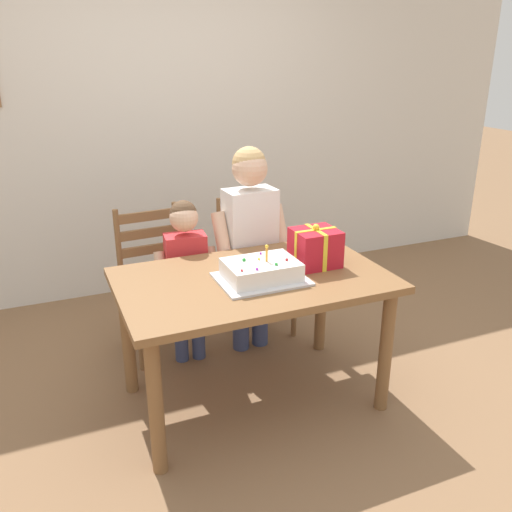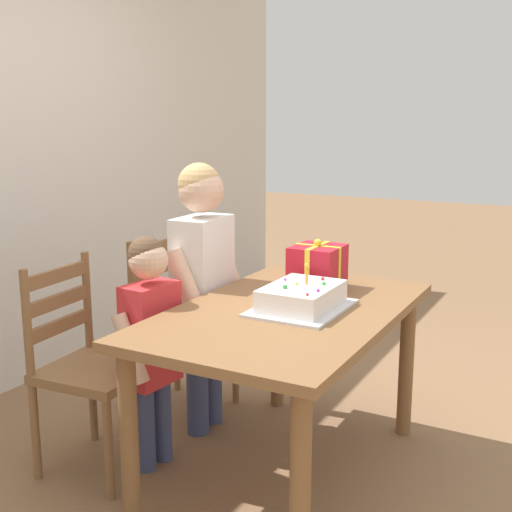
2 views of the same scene
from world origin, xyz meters
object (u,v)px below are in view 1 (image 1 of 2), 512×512
at_px(chair_left, 157,280).
at_px(child_older, 250,231).
at_px(birthday_cake, 261,271).
at_px(child_younger, 186,267).
at_px(dining_table, 253,295).
at_px(chair_right, 254,265).
at_px(gift_box_red_large, 315,247).

bearing_deg(chair_left, child_older, -23.70).
distance_m(birthday_cake, child_younger, 0.66).
bearing_deg(child_younger, dining_table, -69.45).
xyz_separation_m(dining_table, chair_right, (0.33, 0.78, -0.17)).
height_order(birthday_cake, child_older, child_older).
bearing_deg(gift_box_red_large, child_younger, 137.96).
bearing_deg(chair_left, child_younger, -60.88).
bearing_deg(birthday_cake, child_older, 72.84).
bearing_deg(gift_box_red_large, birthday_cake, -167.03).
bearing_deg(chair_right, birthday_cake, -110.36).
height_order(chair_left, child_younger, child_younger).
distance_m(dining_table, chair_left, 0.87).
distance_m(chair_left, child_younger, 0.32).
xyz_separation_m(birthday_cake, gift_box_red_large, (0.35, 0.08, 0.05)).
bearing_deg(birthday_cake, chair_left, 113.15).
xyz_separation_m(birthday_cake, child_younger, (-0.23, 0.60, -0.17)).
height_order(chair_right, child_younger, child_younger).
bearing_deg(birthday_cake, chair_right, 69.64).
bearing_deg(child_older, gift_box_red_large, -72.33).
height_order(dining_table, child_younger, child_younger).
relative_size(dining_table, chair_left, 1.50).
bearing_deg(child_younger, chair_left, 119.12).
bearing_deg(child_younger, child_older, -0.09).
xyz_separation_m(gift_box_red_large, child_younger, (-0.58, 0.52, -0.22)).
height_order(chair_left, chair_right, same).
relative_size(gift_box_red_large, chair_right, 0.26).
relative_size(child_older, child_younger, 1.27).
height_order(chair_right, child_older, child_older).
bearing_deg(gift_box_red_large, child_older, 107.67).
relative_size(birthday_cake, gift_box_red_large, 1.83).
bearing_deg(dining_table, chair_right, 66.97).
height_order(gift_box_red_large, child_older, child_older).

